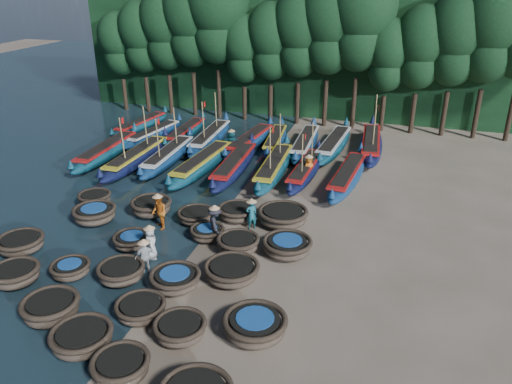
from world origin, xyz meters
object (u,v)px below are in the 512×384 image
(coracle_2, at_px, (82,338))
(long_boat_5, at_px, (234,166))
(long_boat_2, at_px, (137,158))
(fisherman_5, at_px, (232,142))
(coracle_23, at_px, (237,212))
(long_boat_16, at_px, (334,145))
(long_boat_6, at_px, (274,167))
(coracle_10, at_px, (21,243))
(coracle_11, at_px, (70,269))
(long_boat_13, at_px, (250,141))
(fisherman_4, at_px, (145,255))
(coracle_17, at_px, (207,232))
(coracle_22, at_px, (197,216))
(fisherman_3, at_px, (215,224))
(coracle_19, at_px, (287,246))
(long_boat_17, at_px, (371,144))
(coracle_3, at_px, (121,366))
(coracle_7, at_px, (141,309))
(fisherman_2, at_px, (159,211))
(coracle_9, at_px, (255,325))
(long_boat_1, at_px, (107,151))
(coracle_13, at_px, (175,279))
(long_boat_12, at_px, (210,138))
(coracle_24, at_px, (283,216))
(long_boat_14, at_px, (275,141))
(long_boat_4, at_px, (202,163))
(coracle_5, at_px, (16,274))
(coracle_21, at_px, (151,206))
(long_boat_7, at_px, (306,170))
(fisherman_0, at_px, (151,242))
(long_boat_3, at_px, (168,156))
(fisherman_6, at_px, (309,167))
(long_boat_8, at_px, (347,176))
(fisherman_1, at_px, (252,213))
(coracle_14, at_px, (232,271))
(coracle_12, at_px, (121,272))
(coracle_6, at_px, (51,308))
(long_boat_11, at_px, (186,133))
(coracle_15, at_px, (95,214))
(long_boat_9, at_px, (141,125))
(long_boat_15, at_px, (305,143))

(coracle_2, xyz_separation_m, long_boat_5, (-0.16, 16.49, 0.16))
(long_boat_2, xyz_separation_m, fisherman_5, (5.19, 4.02, 0.30))
(coracle_23, distance_m, long_boat_16, 12.23)
(long_boat_5, bearing_deg, long_boat_6, 7.12)
(coracle_10, relative_size, long_boat_5, 0.26)
(coracle_11, relative_size, long_boat_16, 0.22)
(long_boat_13, distance_m, fisherman_4, 16.62)
(coracle_11, xyz_separation_m, coracle_17, (4.33, 4.60, 0.00))
(coracle_22, xyz_separation_m, long_boat_6, (2.20, 7.14, 0.22))
(long_boat_5, height_order, fisherman_3, fisherman_3)
(coracle_19, relative_size, long_boat_17, 0.28)
(long_boat_17, bearing_deg, coracle_2, -111.99)
(coracle_3, distance_m, coracle_7, 3.01)
(long_boat_16, relative_size, fisherman_2, 4.28)
(long_boat_16, bearing_deg, long_boat_6, -113.49)
(coracle_9, bearing_deg, long_boat_1, 135.92)
(long_boat_16, bearing_deg, fisherman_4, -102.66)
(coracle_9, xyz_separation_m, coracle_11, (-8.52, 1.39, -0.11))
(coracle_13, relative_size, long_boat_6, 0.24)
(long_boat_12, distance_m, long_boat_17, 11.56)
(coracle_24, distance_m, long_boat_14, 12.07)
(long_boat_4, bearing_deg, long_boat_16, 43.87)
(coracle_5, distance_m, coracle_21, 7.68)
(coracle_9, height_order, long_boat_7, long_boat_7)
(coracle_21, xyz_separation_m, fisherman_0, (2.05, -3.93, 0.37))
(coracle_5, distance_m, long_boat_12, 18.85)
(coracle_24, bearing_deg, coracle_22, -166.84)
(long_boat_3, distance_m, long_boat_4, 2.81)
(long_boat_4, height_order, fisherman_6, fisherman_6)
(long_boat_1, xyz_separation_m, long_boat_7, (13.63, 0.49, -0.05))
(long_boat_5, relative_size, long_boat_8, 1.04)
(fisherman_1, bearing_deg, coracle_22, -31.89)
(coracle_10, bearing_deg, coracle_14, 3.43)
(coracle_22, bearing_deg, coracle_7, -82.57)
(coracle_2, bearing_deg, coracle_14, 56.36)
(coracle_12, distance_m, long_boat_16, 19.41)
(coracle_11, bearing_deg, fisherman_2, 71.49)
(coracle_6, xyz_separation_m, coracle_21, (-0.50, 8.82, -0.00))
(long_boat_16, relative_size, long_boat_17, 0.95)
(coracle_9, xyz_separation_m, long_boat_11, (-11.52, 19.99, 0.03))
(coracle_15, distance_m, long_boat_12, 13.15)
(coracle_15, bearing_deg, long_boat_13, 72.43)
(coracle_21, height_order, long_boat_5, long_boat_5)
(long_boat_9, bearing_deg, coracle_23, -37.76)
(long_boat_13, height_order, long_boat_14, long_boat_13)
(long_boat_4, bearing_deg, long_boat_1, -178.59)
(long_boat_1, height_order, long_boat_3, long_boat_3)
(coracle_7, xyz_separation_m, fisherman_6, (3.40, 14.76, 0.49))
(long_boat_15, bearing_deg, coracle_2, -100.48)
(coracle_7, xyz_separation_m, long_boat_4, (-3.32, 14.19, 0.22))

